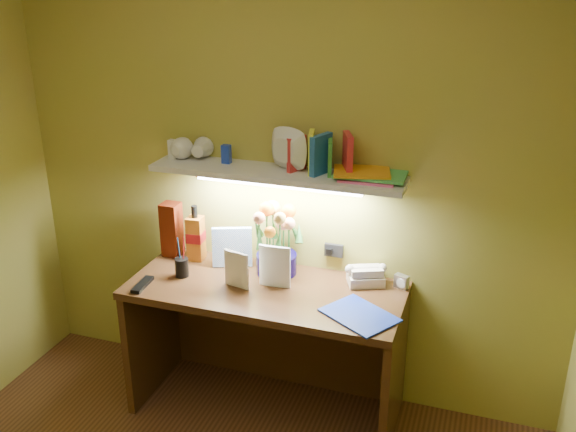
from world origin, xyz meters
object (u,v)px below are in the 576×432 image
object	(u,v)px
flower_bouquet	(276,240)
desk_clock	(401,282)
telephone	(366,274)
desk	(266,350)
whisky_bottle	(196,233)

from	to	relation	value
flower_bouquet	desk_clock	world-z (taller)	flower_bouquet
flower_bouquet	telephone	size ratio (longest dim) A/B	2.10
desk	flower_bouquet	world-z (taller)	flower_bouquet
telephone	desk_clock	world-z (taller)	telephone
desk	telephone	world-z (taller)	telephone
desk	telephone	xyz separation A→B (m)	(0.47, 0.20, 0.43)
whisky_bottle	flower_bouquet	bearing A→B (deg)	-2.19
desk	whisky_bottle	bearing A→B (deg)	158.18
desk	desk_clock	bearing A→B (deg)	17.84
desk	telephone	size ratio (longest dim) A/B	7.85
flower_bouquet	desk_clock	bearing A→B (deg)	3.36
desk	desk_clock	size ratio (longest dim) A/B	19.76
desk	telephone	distance (m)	0.67
telephone	whisky_bottle	world-z (taller)	whisky_bottle
telephone	whisky_bottle	xyz separation A→B (m)	(-0.95, -0.01, 0.10)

